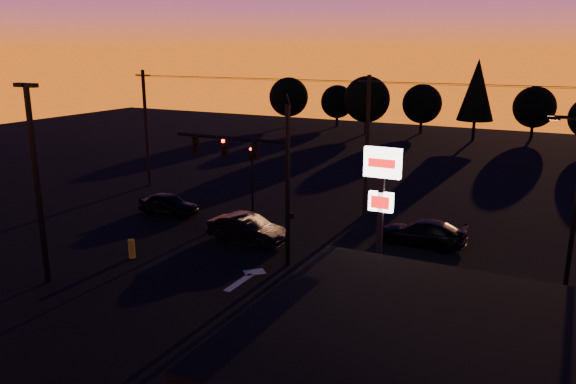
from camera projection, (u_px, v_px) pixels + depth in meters
name	position (u px, v px, depth m)	size (l,w,h in m)	color
ground	(218.00, 288.00, 25.47)	(120.00, 120.00, 0.00)	black
lane_arrow	(247.00, 277.00, 26.68)	(1.20, 3.10, 0.01)	beige
traffic_signal_mast	(259.00, 166.00, 27.72)	(6.79, 0.52, 8.58)	black
secondary_signal	(252.00, 169.00, 36.86)	(0.30, 0.31, 4.35)	black
parking_lot_light	(36.00, 172.00, 24.89)	(1.25, 0.30, 9.14)	black
pylon_sign	(381.00, 194.00, 22.44)	(1.50, 0.28, 6.80)	black
streetlight	(574.00, 203.00, 22.95)	(1.55, 0.35, 8.00)	black
utility_pole_0	(146.00, 128.00, 43.47)	(1.40, 0.26, 9.00)	black
utility_pole_1	(367.00, 146.00, 35.50)	(1.40, 0.26, 9.00)	black
power_wires	(369.00, 82.00, 34.51)	(36.00, 1.22, 0.07)	black
bollard	(132.00, 249.00, 29.07)	(0.33, 0.33, 1.00)	gold
tree_0	(289.00, 97.00, 77.27)	(5.36, 5.36, 6.74)	black
tree_1	(337.00, 102.00, 77.36)	(4.54, 4.54, 5.71)	black
tree_2	(367.00, 99.00, 70.16)	(5.77, 5.78, 7.26)	black
tree_3	(422.00, 104.00, 71.11)	(4.95, 4.95, 6.22)	black
tree_4	(477.00, 90.00, 64.88)	(4.18, 4.18, 9.50)	black
tree_5	(534.00, 107.00, 67.08)	(4.95, 4.95, 6.22)	black
car_left	(169.00, 204.00, 36.69)	(1.64, 4.08, 1.39)	black
car_mid	(248.00, 229.00, 31.39)	(1.62, 4.66, 1.53)	black
car_right	(422.00, 232.00, 30.99)	(1.97, 4.84, 1.40)	black
suv_parked	(396.00, 360.00, 18.24)	(2.45, 5.32, 1.48)	black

